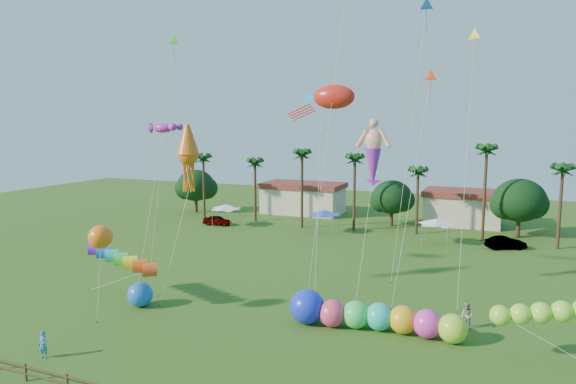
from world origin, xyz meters
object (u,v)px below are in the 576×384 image
at_px(car_a, 217,220).
at_px(spectator_b, 467,316).
at_px(car_b, 506,243).
at_px(spectator_a, 43,345).
at_px(caterpillar_inflatable, 368,316).
at_px(blue_ball, 140,294).

height_order(car_a, spectator_b, spectator_b).
bearing_deg(car_b, spectator_a, 121.62).
height_order(spectator_a, caterpillar_inflatable, caterpillar_inflatable).
height_order(car_a, blue_ball, blue_ball).
relative_size(car_b, spectator_a, 2.54).
xyz_separation_m(spectator_b, blue_ball, (-23.63, -5.09, 0.05)).
xyz_separation_m(car_a, caterpillar_inflatable, (28.30, -28.07, 0.35)).
xyz_separation_m(spectator_a, blue_ball, (-0.33, 9.44, 0.11)).
bearing_deg(spectator_b, spectator_a, -106.32).
distance_m(car_b, spectator_a, 47.83).
height_order(car_b, caterpillar_inflatable, caterpillar_inflatable).
xyz_separation_m(car_a, car_b, (37.13, 0.46, 0.04)).
xyz_separation_m(car_b, spectator_a, (-25.92, -40.19, 0.14)).
relative_size(car_a, car_b, 0.91).
relative_size(car_b, caterpillar_inflatable, 0.36).
bearing_deg(spectator_a, blue_ball, 84.14).
bearing_deg(caterpillar_inflatable, spectator_b, 20.91).
bearing_deg(spectator_b, blue_ball, -126.11).
relative_size(car_a, spectator_a, 2.31).
height_order(car_a, spectator_a, spectator_a).
height_order(car_b, blue_ball, blue_ball).
bearing_deg(car_b, blue_ball, 113.96).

